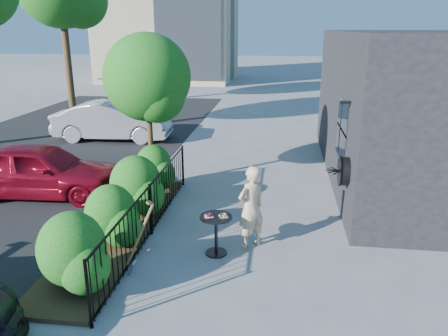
# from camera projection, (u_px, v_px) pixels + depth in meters

# --- Properties ---
(ground) EXTENTS (120.00, 120.00, 0.00)m
(ground) POSITION_uv_depth(u_px,v_px,m) (223.00, 238.00, 8.88)
(ground) COLOR gray
(ground) RESTS_ON ground
(shop_building) EXTENTS (6.22, 9.00, 4.00)m
(shop_building) POSITION_uv_depth(u_px,v_px,m) (446.00, 108.00, 11.82)
(shop_building) COLOR black
(shop_building) RESTS_ON ground
(fence) EXTENTS (0.05, 6.05, 1.10)m
(fence) POSITION_uv_depth(u_px,v_px,m) (151.00, 209.00, 8.89)
(fence) COLOR black
(fence) RESTS_ON ground
(planting_bed) EXTENTS (1.30, 6.00, 0.08)m
(planting_bed) POSITION_uv_depth(u_px,v_px,m) (120.00, 230.00, 9.14)
(planting_bed) COLOR #382616
(planting_bed) RESTS_ON ground
(shrubs) EXTENTS (1.10, 5.60, 1.24)m
(shrubs) POSITION_uv_depth(u_px,v_px,m) (124.00, 199.00, 9.02)
(shrubs) COLOR #125013
(shrubs) RESTS_ON ground
(patio_tree) EXTENTS (2.20, 2.20, 3.94)m
(patio_tree) POSITION_uv_depth(u_px,v_px,m) (149.00, 83.00, 10.91)
(patio_tree) COLOR #3F2B19
(patio_tree) RESTS_ON ground
(cafe_table) EXTENTS (0.61, 0.61, 0.82)m
(cafe_table) POSITION_uv_depth(u_px,v_px,m) (216.00, 228.00, 8.12)
(cafe_table) COLOR black
(cafe_table) RESTS_ON ground
(woman) EXTENTS (0.71, 0.70, 1.65)m
(woman) POSITION_uv_depth(u_px,v_px,m) (251.00, 207.00, 8.31)
(woman) COLOR #DBB68D
(woman) RESTS_ON ground
(shovel) EXTENTS (0.56, 0.18, 1.41)m
(shovel) POSITION_uv_depth(u_px,v_px,m) (138.00, 242.00, 7.40)
(shovel) COLOR brown
(shovel) RESTS_ON ground
(car_red) EXTENTS (4.03, 1.77, 1.35)m
(car_red) POSITION_uv_depth(u_px,v_px,m) (41.00, 170.00, 10.97)
(car_red) COLOR maroon
(car_red) RESTS_ON ground
(car_silver) EXTENTS (4.44, 1.77, 1.44)m
(car_silver) POSITION_uv_depth(u_px,v_px,m) (113.00, 121.00, 16.47)
(car_silver) COLOR #A2A2A7
(car_silver) RESTS_ON ground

